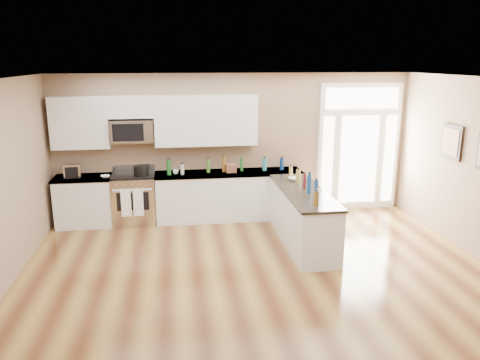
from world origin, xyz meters
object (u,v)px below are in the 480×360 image
object	(u,v)px
kitchen_range	(134,199)
stockpot	(141,170)
peninsula_cabinet	(302,219)
toaster_oven	(73,171)

from	to	relation	value
kitchen_range	stockpot	world-z (taller)	stockpot
peninsula_cabinet	stockpot	xyz separation A→B (m)	(-2.74, 1.35, 0.62)
peninsula_cabinet	kitchen_range	size ratio (longest dim) A/B	2.15
peninsula_cabinet	kitchen_range	distance (m)	3.24
kitchen_range	toaster_oven	xyz separation A→B (m)	(-1.07, -0.03, 0.59)
peninsula_cabinet	kitchen_range	xyz separation A→B (m)	(-2.90, 1.45, 0.04)
peninsula_cabinet	toaster_oven	size ratio (longest dim) A/B	7.86
stockpot	toaster_oven	size ratio (longest dim) A/B	0.91
kitchen_range	stockpot	distance (m)	0.60
stockpot	toaster_oven	distance (m)	1.24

